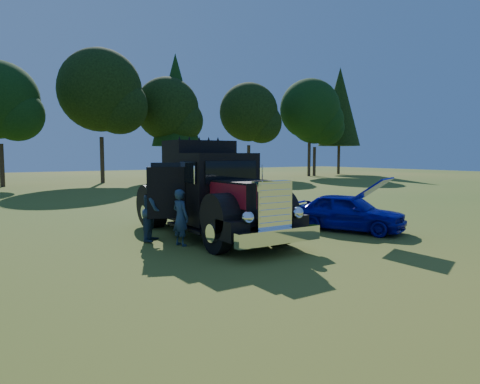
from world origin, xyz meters
The scene contains 6 objects.
ground centered at (0.00, 0.00, 0.00)m, with size 120.00×120.00×0.00m, color #345D1B.
treeline centered at (0.45, 27.78, 7.57)m, with size 72.10×24.21×13.84m.
diamond_t_truck centered at (-0.16, 2.27, 1.28)m, with size 3.31×7.16×3.00m.
hotrod_coupe centered at (4.17, 0.69, 0.64)m, with size 2.90×4.24×1.89m.
spectator_near centered at (-1.55, 1.62, 0.80)m, with size 0.58×0.38×1.60m, color #21254E.
spectator_far centered at (-1.92, 2.66, 0.92)m, with size 0.90×0.70×1.85m, color #21214E.
Camera 1 is at (-6.61, -9.24, 2.55)m, focal length 32.00 mm.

